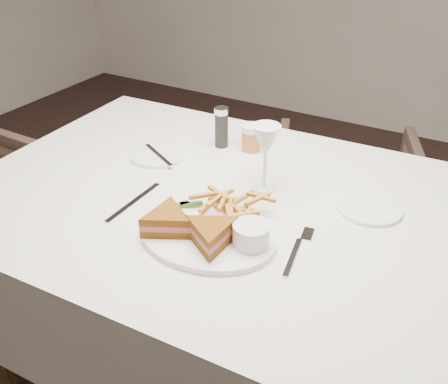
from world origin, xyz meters
TOP-DOWN VIEW (x-y plane):
  - table at (0.11, 0.15)m, footprint 1.43×0.98m
  - chair_far at (0.16, 1.02)m, footprint 0.74×0.71m
  - table_setting at (0.12, 0.08)m, footprint 0.77×0.60m

SIDE VIEW (x-z plane):
  - chair_far at x=0.16m, z-range 0.00..0.60m
  - table at x=0.11m, z-range 0.00..0.75m
  - table_setting at x=0.12m, z-range 0.70..0.88m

